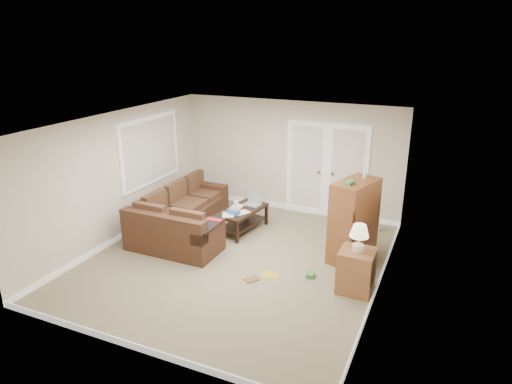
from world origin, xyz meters
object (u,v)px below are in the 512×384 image
at_px(coffee_table, 243,219).
at_px(side_cabinet, 356,267).
at_px(tv_armoire, 353,221).
at_px(sectional_sofa, 181,220).

distance_m(coffee_table, side_cabinet, 2.96).
distance_m(coffee_table, tv_armoire, 2.40).
bearing_deg(coffee_table, side_cabinet, -18.79).
relative_size(sectional_sofa, coffee_table, 2.12).
distance_m(sectional_sofa, coffee_table, 1.25).
xyz_separation_m(tv_armoire, side_cabinet, (0.30, -1.03, -0.34)).
distance_m(sectional_sofa, side_cabinet, 3.74).
xyz_separation_m(sectional_sofa, tv_armoire, (3.37, 0.35, 0.43)).
xyz_separation_m(sectional_sofa, coffee_table, (1.05, 0.69, -0.06)).
bearing_deg(side_cabinet, tv_armoire, 106.79).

